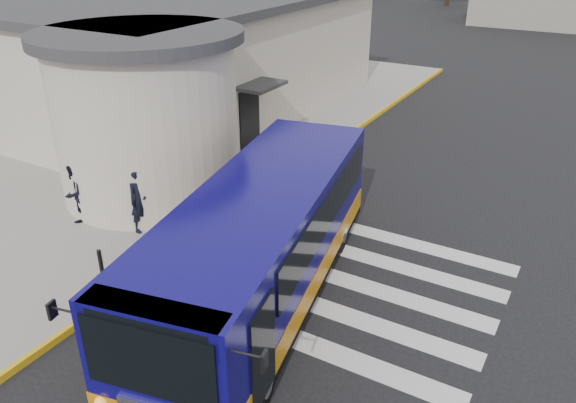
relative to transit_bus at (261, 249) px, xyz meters
The scene contains 9 objects.
ground 2.98m from the transit_bus, 61.83° to the left, with size 140.00×140.00×0.00m, color black.
sidewalk 10.09m from the transit_bus, 140.49° to the left, with size 10.00×34.00×0.15m, color gray.
curb_strip 7.06m from the transit_bus, 113.56° to the left, with size 0.12×34.00×0.16m, color gold.
station_building 13.39m from the transit_bus, 135.88° to the left, with size 12.70×18.70×4.80m.
crosswalk 2.17m from the transit_bus, 63.90° to the left, with size 8.00×5.35×0.01m.
transit_bus is the anchor object (origin of this frame).
pedestrian_a 4.39m from the transit_bus, 169.13° to the left, with size 0.65×0.43×1.79m, color black.
pedestrian_b 6.23m from the transit_bus, behind, with size 0.80×0.62×1.65m, color black.
bollard 3.49m from the transit_bus, 148.22° to the right, with size 0.10×0.10×1.16m, color black.
Camera 1 is at (4.38, -10.98, 7.50)m, focal length 35.00 mm.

